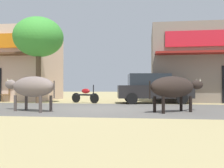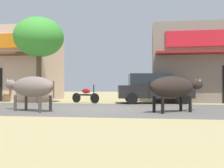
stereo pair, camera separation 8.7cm
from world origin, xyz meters
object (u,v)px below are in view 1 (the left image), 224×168
(parked_motorcycle, at_px, (85,95))
(cafe_chair_near_tree, at_px, (7,93))
(cow_near_brown, at_px, (32,87))
(parked_hatchback_car, at_px, (152,88))
(cow_far_dark, at_px, (174,87))
(roadside_tree, at_px, (39,38))

(parked_motorcycle, distance_m, cafe_chair_near_tree, 5.22)
(cafe_chair_near_tree, bearing_deg, cow_near_brown, -53.02)
(parked_motorcycle, xyz_separation_m, cow_near_brown, (-0.77, -5.24, 0.45))
(parked_hatchback_car, bearing_deg, parked_motorcycle, -176.33)
(parked_motorcycle, bearing_deg, cow_far_dark, -47.73)
(parked_hatchback_car, relative_size, cow_far_dark, 1.89)
(roadside_tree, xyz_separation_m, parked_motorcycle, (2.60, 0.51, -3.26))
(roadside_tree, height_order, parked_motorcycle, roadside_tree)
(roadside_tree, bearing_deg, parked_motorcycle, 11.13)
(roadside_tree, height_order, parked_hatchback_car, roadside_tree)
(parked_hatchback_car, relative_size, parked_motorcycle, 2.44)
(parked_motorcycle, xyz_separation_m, cafe_chair_near_tree, (-5.18, 0.62, 0.05))
(roadside_tree, distance_m, cafe_chair_near_tree, 4.27)
(cow_far_dark, relative_size, cafe_chair_near_tree, 2.46)
(cow_near_brown, relative_size, cafe_chair_near_tree, 2.76)
(cow_near_brown, distance_m, cafe_chair_near_tree, 7.34)
(cow_far_dark, bearing_deg, parked_hatchback_car, 97.41)
(parked_motorcycle, relative_size, cow_far_dark, 0.77)
(cow_far_dark, distance_m, cafe_chair_near_tree, 11.12)
(cow_far_dark, height_order, cafe_chair_near_tree, cow_far_dark)
(cow_far_dark, bearing_deg, cow_near_brown, -176.36)
(parked_hatchback_car, bearing_deg, cow_near_brown, -129.77)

